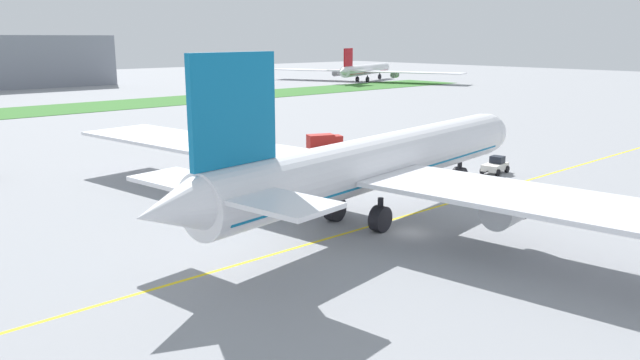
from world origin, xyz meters
name	(u,v)px	position (x,y,z in m)	size (l,w,h in m)	color
ground_plane	(409,233)	(0.00, 0.00, 0.00)	(600.00, 600.00, 0.00)	gray
apron_taxi_line	(378,224)	(0.00, 3.68, 0.00)	(280.00, 0.36, 0.01)	yellow
grass_median_strip	(3,113)	(0.00, 121.08, 0.05)	(320.00, 24.00, 0.10)	#38722D
airliner_foreground	(374,164)	(0.66, 4.98, 5.49)	(52.35, 84.33, 16.15)	white
pushback_tug	(495,166)	(27.79, 8.74, 0.99)	(5.94, 2.93, 2.16)	white
traffic_cone_near_nose	(608,198)	(24.72, -7.15, 0.28)	(0.36, 0.36, 0.58)	#F2590C
service_truck_baggage_loader	(325,142)	(22.48, 35.61, 1.44)	(5.77, 4.09, 2.57)	#B21E19
parked_airliner_far_centre	(365,70)	(140.26, 139.71, 4.52)	(46.85, 78.13, 13.31)	white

